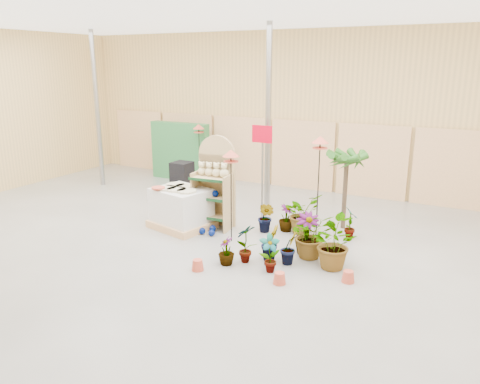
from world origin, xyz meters
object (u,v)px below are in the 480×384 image
at_px(pallet_stack, 181,208).
at_px(potted_plant_2, 311,235).
at_px(bird_table_front, 231,156).
at_px(display_shelf, 215,186).

height_order(pallet_stack, potted_plant_2, pallet_stack).
height_order(pallet_stack, bird_table_front, bird_table_front).
height_order(display_shelf, bird_table_front, display_shelf).
bearing_deg(bird_table_front, potted_plant_2, -0.49).
distance_m(display_shelf, potted_plant_2, 2.66).
xyz_separation_m(display_shelf, bird_table_front, (0.79, -0.68, 0.85)).
distance_m(display_shelf, pallet_stack, 0.91).
relative_size(pallet_stack, bird_table_front, 0.76).
bearing_deg(potted_plant_2, bird_table_front, 179.51).
xyz_separation_m(pallet_stack, bird_table_front, (1.39, -0.21, 1.34)).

